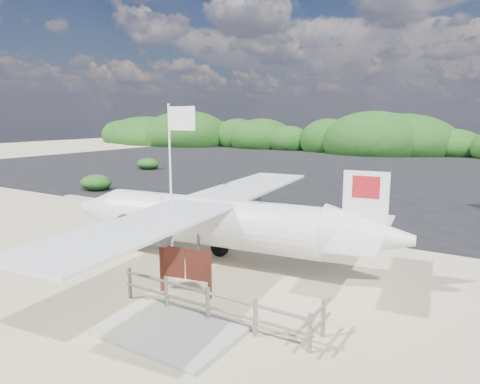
{
  "coord_description": "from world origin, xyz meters",
  "views": [
    {
      "loc": [
        12.53,
        -13.96,
        5.61
      ],
      "look_at": [
        0.98,
        4.86,
        1.72
      ],
      "focal_mm": 32.0,
      "sensor_mm": 36.0,
      "label": 1
    }
  ],
  "objects": [
    {
      "name": "ground",
      "position": [
        0.0,
        0.0,
        0.0
      ],
      "size": [
        160.0,
        160.0,
        0.0
      ],
      "primitive_type": "plane",
      "color": "beige"
    },
    {
      "name": "baggage_cart",
      "position": [
        -2.28,
        1.7,
        0.0
      ],
      "size": [
        3.33,
        2.32,
        1.52
      ],
      "primitive_type": null,
      "rotation": [
        0.0,
        0.0,
        -0.21
      ],
      "color": "#0C35BE",
      "rests_on": "ground"
    },
    {
      "name": "lagoon",
      "position": [
        -9.0,
        1.5,
        0.0
      ],
      "size": [
        9.0,
        7.0,
        0.4
      ],
      "primitive_type": null,
      "color": "#B2B2B2",
      "rests_on": "ground"
    },
    {
      "name": "flagpole",
      "position": [
        2.54,
        -2.41,
        0.0
      ],
      "size": [
        1.24,
        0.59,
        6.06
      ],
      "primitive_type": null,
      "rotation": [
        0.0,
        0.0,
        -0.07
      ],
      "color": "white",
      "rests_on": "ground"
    },
    {
      "name": "crew_a",
      "position": [
        0.05,
        4.34,
        0.97
      ],
      "size": [
        0.78,
        0.59,
        1.94
      ],
      "primitive_type": "imported",
      "rotation": [
        0.0,
        0.0,
        2.95
      ],
      "color": "#121142",
      "rests_on": "ground"
    },
    {
      "name": "vegetation_band",
      "position": [
        0.0,
        55.0,
        0.0
      ],
      "size": [
        124.0,
        8.0,
        4.4
      ],
      "primitive_type": null,
      "color": "#B2B2B2",
      "rests_on": "ground"
    },
    {
      "name": "aircraft_large",
      "position": [
        10.03,
        27.51,
        0.0
      ],
      "size": [
        18.27,
        18.27,
        4.95
      ],
      "primitive_type": null,
      "rotation": [
        0.0,
        0.0,
        3.25
      ],
      "color": "#B2B2B2",
      "rests_on": "ground"
    },
    {
      "name": "asphalt_apron",
      "position": [
        0.0,
        30.0,
        0.0
      ],
      "size": [
        90.0,
        50.0,
        0.04
      ],
      "primitive_type": null,
      "color": "#B2B2B2",
      "rests_on": "ground"
    },
    {
      "name": "crew_b",
      "position": [
        -0.84,
        5.42,
        0.83
      ],
      "size": [
        0.86,
        0.7,
        1.66
      ],
      "primitive_type": "imported",
      "rotation": [
        0.0,
        0.0,
        3.04
      ],
      "color": "#121142",
      "rests_on": "ground"
    },
    {
      "name": "walkway_pad",
      "position": [
        5.5,
        -6.0,
        0.0
      ],
      "size": [
        3.5,
        2.5,
        0.1
      ],
      "primitive_type": null,
      "color": "#B2B2B2",
      "rests_on": "ground"
    },
    {
      "name": "fence",
      "position": [
        6.0,
        -5.0,
        0.0
      ],
      "size": [
        6.4,
        2.0,
        1.1
      ],
      "primitive_type": null,
      "color": "#B2B2B2",
      "rests_on": "ground"
    },
    {
      "name": "signboard",
      "position": [
        4.31,
        -3.88,
        0.0
      ],
      "size": [
        1.92,
        0.54,
        1.58
      ],
      "primitive_type": null,
      "rotation": [
        0.0,
        0.0,
        0.19
      ],
      "color": "#552218",
      "rests_on": "ground"
    },
    {
      "name": "aircraft_small",
      "position": [
        -11.05,
        28.66,
        0.0
      ],
      "size": [
        10.35,
        10.35,
        2.66
      ],
      "primitive_type": null,
      "rotation": [
        0.0,
        0.0,
        3.8
      ],
      "color": "#B2B2B2",
      "rests_on": "ground"
    }
  ]
}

